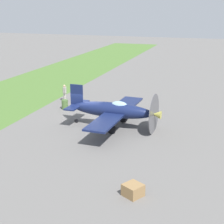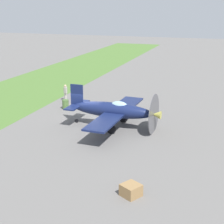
{
  "view_description": "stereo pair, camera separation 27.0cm",
  "coord_description": "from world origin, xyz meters",
  "px_view_note": "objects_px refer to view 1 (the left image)",
  "views": [
    {
      "loc": [
        26.29,
        10.85,
        9.54
      ],
      "look_at": [
        0.74,
        2.48,
        1.27
      ],
      "focal_mm": 56.48,
      "sensor_mm": 36.0,
      "label": 1
    },
    {
      "loc": [
        26.2,
        11.11,
        9.54
      ],
      "look_at": [
        0.74,
        2.48,
        1.27
      ],
      "focal_mm": 56.48,
      "sensor_mm": 36.0,
      "label": 2
    }
  ],
  "objects_px": {
    "ground_crew_chief": "(65,93)",
    "fuel_drum": "(65,104)",
    "airplane_lead": "(114,110)",
    "supply_crate": "(133,190)"
  },
  "relations": [
    {
      "from": "ground_crew_chief",
      "to": "fuel_drum",
      "type": "height_order",
      "value": "ground_crew_chief"
    },
    {
      "from": "ground_crew_chief",
      "to": "fuel_drum",
      "type": "bearing_deg",
      "value": -8.34
    },
    {
      "from": "airplane_lead",
      "to": "supply_crate",
      "type": "bearing_deg",
      "value": 25.13
    },
    {
      "from": "airplane_lead",
      "to": "supply_crate",
      "type": "distance_m",
      "value": 10.72
    },
    {
      "from": "airplane_lead",
      "to": "fuel_drum",
      "type": "distance_m",
      "value": 6.96
    },
    {
      "from": "supply_crate",
      "to": "airplane_lead",
      "type": "bearing_deg",
      "value": -156.79
    },
    {
      "from": "fuel_drum",
      "to": "airplane_lead",
      "type": "bearing_deg",
      "value": 60.01
    },
    {
      "from": "airplane_lead",
      "to": "ground_crew_chief",
      "type": "relative_size",
      "value": 5.54
    },
    {
      "from": "airplane_lead",
      "to": "ground_crew_chief",
      "type": "bearing_deg",
      "value": -127.78
    },
    {
      "from": "ground_crew_chief",
      "to": "fuel_drum",
      "type": "distance_m",
      "value": 2.81
    }
  ]
}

